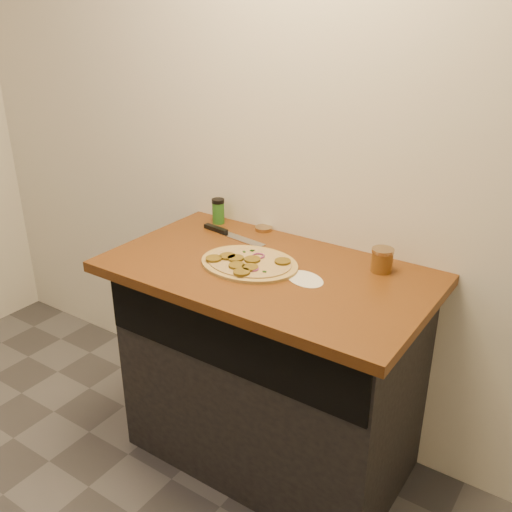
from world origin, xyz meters
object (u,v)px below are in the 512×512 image
Objects in this scene: salsa_jar at (382,260)px; spice_shaker at (218,211)px; pizza at (248,263)px; chefs_knife at (228,234)px.

spice_shaker is (-0.79, 0.06, 0.01)m from salsa_jar.
pizza is 3.50× the size of spice_shaker.
salsa_jar is (0.43, 0.23, 0.03)m from pizza.
spice_shaker is (-0.12, 0.09, 0.05)m from chefs_knife.
salsa_jar reaches higher than chefs_knife.
salsa_jar is (0.67, 0.03, 0.04)m from chefs_knife.
chefs_knife is 2.96× the size of spice_shaker.
pizza is at bearing -39.20° from chefs_knife.
chefs_knife is 3.75× the size of salsa_jar.
chefs_knife is at bearing -177.25° from salsa_jar.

